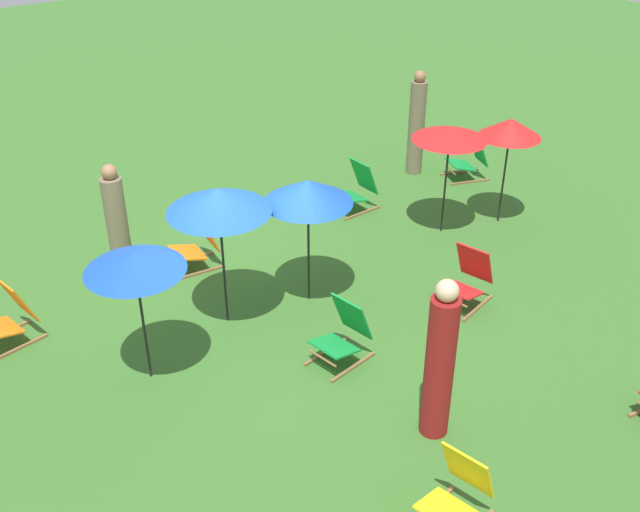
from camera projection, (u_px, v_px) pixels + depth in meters
ground_plane at (244, 314)px, 10.00m from camera, size 40.00×40.00×0.00m
deckchair_1 at (9, 316)px, 9.32m from camera, size 0.64×0.85×0.83m
deckchair_3 at (469, 159)px, 13.47m from camera, size 0.68×0.87×0.83m
deckchair_4 at (357, 188)px, 12.43m from camera, size 0.53×0.79×0.83m
deckchair_5 at (458, 493)px, 6.92m from camera, size 0.66×0.86×0.83m
deckchair_6 at (197, 244)px, 10.85m from camera, size 0.52×0.79×0.83m
deckchair_7 at (343, 334)px, 9.01m from camera, size 0.62×0.84×0.83m
deckchair_8 at (468, 279)px, 10.05m from camera, size 0.67×0.86×0.83m
umbrella_0 at (511, 128)px, 11.43m from camera, size 0.96×0.96×1.74m
umbrella_1 at (134, 262)px, 8.11m from camera, size 1.12×1.12×1.68m
umbrella_2 at (218, 200)px, 8.99m from camera, size 1.28×1.28×1.90m
umbrella_3 at (450, 133)px, 11.11m from camera, size 1.13×1.13×1.75m
umbrella_4 at (308, 192)px, 9.48m from camera, size 1.15×1.15×1.78m
person_0 at (118, 228)px, 10.26m from camera, size 0.36×0.36×1.79m
person_1 at (416, 125)px, 13.41m from camera, size 0.34×0.34×1.89m
person_2 at (440, 363)px, 7.68m from camera, size 0.39×0.39×1.91m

